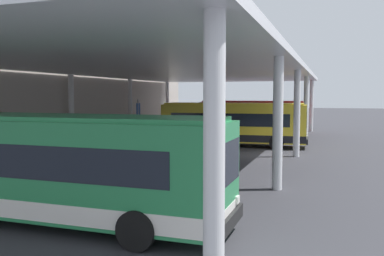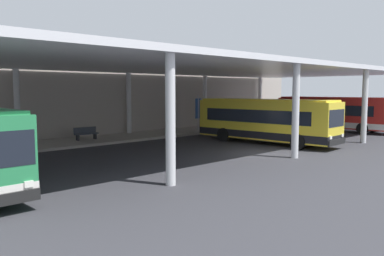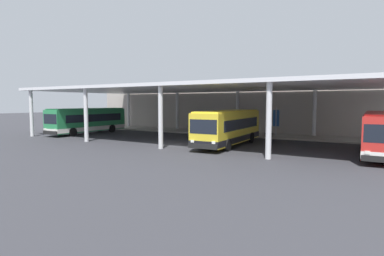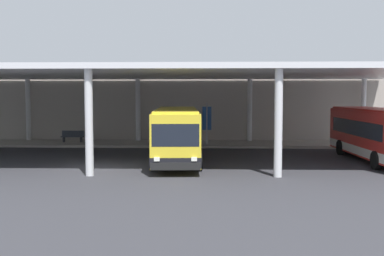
# 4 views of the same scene
# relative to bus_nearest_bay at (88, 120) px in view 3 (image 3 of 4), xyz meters

# --- Properties ---
(ground_plane) EXTENTS (200.00, 200.00, 0.00)m
(ground_plane) POSITION_rel_bus_nearest_bay_xyz_m (15.68, -3.11, -1.66)
(ground_plane) COLOR #333338
(platform_kerb) EXTENTS (42.00, 4.50, 0.18)m
(platform_kerb) POSITION_rel_bus_nearest_bay_xyz_m (15.68, 8.64, -1.57)
(platform_kerb) COLOR #A39E93
(platform_kerb) RESTS_ON ground
(station_building_facade) EXTENTS (48.00, 1.60, 6.64)m
(station_building_facade) POSITION_rel_bus_nearest_bay_xyz_m (15.68, 11.89, 1.66)
(station_building_facade) COLOR #ADA399
(station_building_facade) RESTS_ON ground
(canopy_shelter) EXTENTS (40.00, 17.00, 5.55)m
(canopy_shelter) POSITION_rel_bus_nearest_bay_xyz_m (15.68, 2.39, 3.63)
(canopy_shelter) COLOR silver
(canopy_shelter) RESTS_ON ground
(bus_nearest_bay) EXTENTS (2.76, 10.54, 3.17)m
(bus_nearest_bay) POSITION_rel_bus_nearest_bay_xyz_m (0.00, 0.00, 0.00)
(bus_nearest_bay) COLOR #28844C
(bus_nearest_bay) RESTS_ON ground
(bus_second_bay) EXTENTS (3.12, 10.65, 3.17)m
(bus_second_bay) POSITION_rel_bus_nearest_bay_xyz_m (19.67, -0.76, 0.00)
(bus_second_bay) COLOR yellow
(bus_second_bay) RESTS_ON ground
(bus_middle_bay) EXTENTS (2.95, 10.60, 3.17)m
(bus_middle_bay) POSITION_rel_bus_nearest_bay_xyz_m (31.61, 0.04, 0.00)
(bus_middle_bay) COLOR red
(bus_middle_bay) RESTS_ON ground
(bench_waiting) EXTENTS (1.80, 0.45, 0.92)m
(bench_waiting) POSITION_rel_bus_nearest_bay_xyz_m (10.66, 8.71, -0.99)
(bench_waiting) COLOR #383D47
(bench_waiting) RESTS_ON platform_kerb
(banner_sign) EXTENTS (0.70, 0.12, 3.20)m
(banner_sign) POSITION_rel_bus_nearest_bay_xyz_m (21.41, 7.83, 0.32)
(banner_sign) COLOR #B2B2B7
(banner_sign) RESTS_ON platform_kerb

